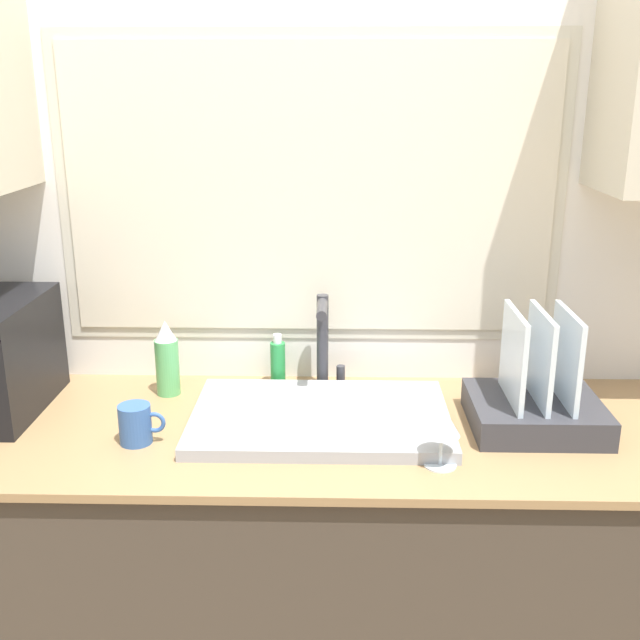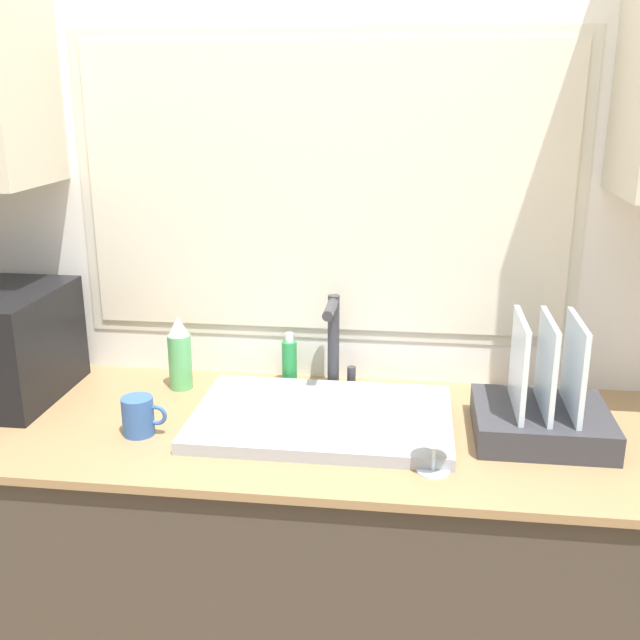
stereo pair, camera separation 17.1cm
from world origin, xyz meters
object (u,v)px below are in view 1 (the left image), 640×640
(faucet, at_px, (324,336))
(dish_rack, at_px, (536,401))
(spray_bottle, at_px, (167,359))
(soap_bottle, at_px, (278,362))
(wine_glass, at_px, (442,423))
(mug_near_sink, at_px, (136,424))

(faucet, xyz_separation_m, dish_rack, (0.52, -0.23, -0.08))
(faucet, relative_size, spray_bottle, 1.27)
(faucet, bearing_deg, dish_rack, -23.67)
(soap_bottle, height_order, wine_glass, soap_bottle)
(soap_bottle, relative_size, wine_glass, 1.05)
(dish_rack, xyz_separation_m, soap_bottle, (-0.64, 0.25, -0.00))
(dish_rack, xyz_separation_m, spray_bottle, (-0.93, 0.18, 0.03))
(faucet, bearing_deg, mug_near_sink, -141.84)
(dish_rack, distance_m, mug_near_sink, 0.95)
(spray_bottle, xyz_separation_m, soap_bottle, (0.29, 0.07, -0.03))
(spray_bottle, relative_size, mug_near_sink, 1.89)
(spray_bottle, relative_size, soap_bottle, 1.40)
(faucet, distance_m, dish_rack, 0.57)
(dish_rack, relative_size, soap_bottle, 2.11)
(spray_bottle, height_order, wine_glass, spray_bottle)
(faucet, distance_m, spray_bottle, 0.42)
(faucet, bearing_deg, soap_bottle, 168.40)
(soap_bottle, bearing_deg, faucet, -11.60)
(faucet, relative_size, wine_glass, 1.87)
(faucet, relative_size, soap_bottle, 1.77)
(soap_bottle, relative_size, mug_near_sink, 1.36)
(mug_near_sink, bearing_deg, spray_bottle, 87.90)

